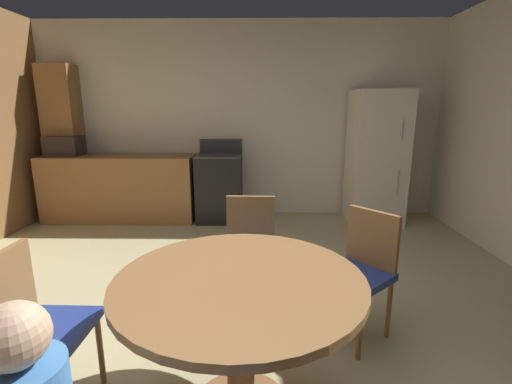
# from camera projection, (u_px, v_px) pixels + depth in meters

# --- Properties ---
(ground_plane) EXTENTS (14.00, 14.00, 0.00)m
(ground_plane) POSITION_uv_depth(u_px,v_px,m) (214.00, 346.00, 2.40)
(ground_plane) COLOR tan
(wall_back) EXTENTS (5.93, 0.12, 2.70)m
(wall_back) POSITION_uv_depth(u_px,v_px,m) (240.00, 121.00, 5.17)
(wall_back) COLOR silver
(wall_back) RESTS_ON ground
(kitchen_counter) EXTENTS (2.05, 0.60, 0.90)m
(kitchen_counter) POSITION_uv_depth(u_px,v_px,m) (121.00, 188.00, 5.02)
(kitchen_counter) COLOR olive
(kitchen_counter) RESTS_ON ground
(pantry_column) EXTENTS (0.44, 0.36, 2.10)m
(pantry_column) POSITION_uv_depth(u_px,v_px,m) (66.00, 143.00, 5.06)
(pantry_column) COLOR olive
(pantry_column) RESTS_ON ground
(oven_range) EXTENTS (0.60, 0.60, 1.10)m
(oven_range) POSITION_uv_depth(u_px,v_px,m) (220.00, 187.00, 5.00)
(oven_range) COLOR black
(oven_range) RESTS_ON ground
(refrigerator) EXTENTS (0.68, 0.68, 1.76)m
(refrigerator) POSITION_uv_depth(u_px,v_px,m) (376.00, 158.00, 4.82)
(refrigerator) COLOR silver
(refrigerator) RESTS_ON ground
(microwave) EXTENTS (0.44, 0.32, 0.26)m
(microwave) POSITION_uv_depth(u_px,v_px,m) (65.00, 146.00, 4.89)
(microwave) COLOR black
(microwave) RESTS_ON kitchen_counter
(dining_table) EXTENTS (1.20, 1.20, 0.76)m
(dining_table) POSITION_uv_depth(u_px,v_px,m) (240.00, 307.00, 1.75)
(dining_table) COLOR olive
(dining_table) RESTS_ON ground
(chair_northeast) EXTENTS (0.56, 0.56, 0.87)m
(chair_northeast) POSITION_uv_depth(u_px,v_px,m) (361.00, 266.00, 2.44)
(chair_northeast) COLOR olive
(chair_northeast) RESTS_ON ground
(chair_west) EXTENTS (0.41, 0.41, 0.87)m
(chair_west) POSITION_uv_depth(u_px,v_px,m) (33.00, 322.00, 1.81)
(chair_west) COLOR olive
(chair_west) RESTS_ON ground
(chair_north) EXTENTS (0.41, 0.41, 0.87)m
(chair_north) POSITION_uv_depth(u_px,v_px,m) (250.00, 246.00, 2.79)
(chair_north) COLOR olive
(chair_north) RESTS_ON ground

